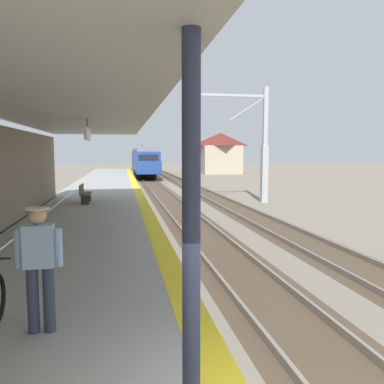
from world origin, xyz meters
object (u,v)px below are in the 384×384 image
(approaching_train, at_px, (144,161))
(catenary_pylon_far_side, at_px, (260,148))
(commuter_person, at_px, (40,263))
(platform_bench, at_px, (84,193))
(rail_signal_post, at_px, (195,154))
(distant_trackside_house, at_px, (220,152))

(approaching_train, bearing_deg, catenary_pylon_far_side, -78.91)
(commuter_person, height_order, platform_bench, commuter_person)
(commuter_person, xyz_separation_m, rail_signal_post, (5.76, 19.34, 1.35))
(catenary_pylon_far_side, bearing_deg, approaching_train, 101.09)
(platform_bench, bearing_deg, approaching_train, 82.04)
(distant_trackside_house, bearing_deg, rail_signal_post, -107.39)
(rail_signal_post, bearing_deg, distant_trackside_house, 72.61)
(approaching_train, height_order, catenary_pylon_far_side, catenary_pylon_far_side)
(commuter_person, bearing_deg, approaching_train, 85.03)
(distant_trackside_house, bearing_deg, catenary_pylon_far_side, -100.48)
(approaching_train, height_order, platform_bench, approaching_train)
(commuter_person, xyz_separation_m, distant_trackside_house, (16.45, 53.48, 1.50))
(catenary_pylon_far_side, relative_size, platform_bench, 4.69)
(rail_signal_post, bearing_deg, approaching_train, 93.07)
(commuter_person, height_order, rail_signal_post, rail_signal_post)
(platform_bench, xyz_separation_m, distant_trackside_house, (17.13, 40.06, 1.96))
(commuter_person, distance_m, catenary_pylon_far_side, 21.28)
(approaching_train, xyz_separation_m, commuter_person, (-4.20, -48.33, -0.34))
(approaching_train, xyz_separation_m, distant_trackside_house, (12.25, 5.15, 1.16))
(approaching_train, xyz_separation_m, platform_bench, (-4.88, -34.91, -0.80))
(platform_bench, distance_m, distant_trackside_house, 43.61)
(commuter_person, distance_m, rail_signal_post, 20.22)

